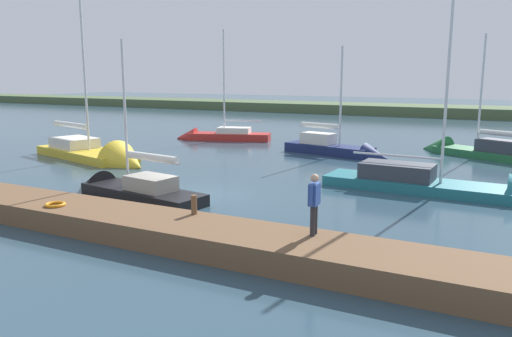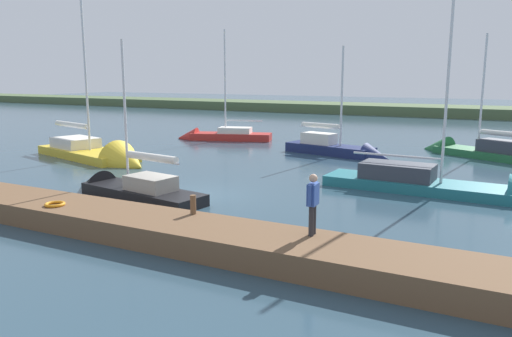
{
  "view_description": "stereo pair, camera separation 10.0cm",
  "coord_description": "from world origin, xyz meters",
  "px_view_note": "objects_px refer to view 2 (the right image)",
  "views": [
    {
      "loc": [
        -11.26,
        16.96,
        4.94
      ],
      "look_at": [
        -1.77,
        -1.66,
        1.04
      ],
      "focal_mm": 34.97,
      "sensor_mm": 36.0,
      "label": 1
    },
    {
      "loc": [
        -11.35,
        16.92,
        4.94
      ],
      "look_at": [
        -1.77,
        -1.66,
        1.04
      ],
      "focal_mm": 34.97,
      "sensor_mm": 36.0,
      "label": 2
    }
  ],
  "objects_px": {
    "sailboat_behind_pier": "(340,151)",
    "sailboat_inner_slip": "(450,191)",
    "sailboat_far_left": "(471,153)",
    "sailboat_near_dock": "(103,158)",
    "sailboat_far_right": "(219,138)",
    "person_on_dock": "(313,200)",
    "mooring_post_near": "(193,205)",
    "life_ring_buoy": "(55,204)",
    "sailboat_outer_mooring": "(127,192)"
  },
  "relations": [
    {
      "from": "sailboat_behind_pier",
      "to": "sailboat_inner_slip",
      "type": "xyz_separation_m",
      "value": [
        -7.4,
        7.99,
        -0.07
      ]
    },
    {
      "from": "person_on_dock",
      "to": "sailboat_outer_mooring",
      "type": "bearing_deg",
      "value": 157.84
    },
    {
      "from": "sailboat_far_left",
      "to": "sailboat_near_dock",
      "type": "distance_m",
      "value": 22.64
    },
    {
      "from": "sailboat_far_left",
      "to": "sailboat_near_dock",
      "type": "bearing_deg",
      "value": 59.95
    },
    {
      "from": "life_ring_buoy",
      "to": "sailboat_behind_pier",
      "type": "bearing_deg",
      "value": -101.3
    },
    {
      "from": "mooring_post_near",
      "to": "sailboat_far_right",
      "type": "xyz_separation_m",
      "value": [
        11.69,
        -20.64,
        -0.84
      ]
    },
    {
      "from": "mooring_post_near",
      "to": "sailboat_inner_slip",
      "type": "relative_size",
      "value": 0.05
    },
    {
      "from": "sailboat_far_left",
      "to": "sailboat_near_dock",
      "type": "relative_size",
      "value": 0.71
    },
    {
      "from": "sailboat_inner_slip",
      "to": "sailboat_outer_mooring",
      "type": "xyz_separation_m",
      "value": [
        11.93,
        6.5,
        0.01
      ]
    },
    {
      "from": "sailboat_far_left",
      "to": "person_on_dock",
      "type": "relative_size",
      "value": 5.0
    },
    {
      "from": "life_ring_buoy",
      "to": "sailboat_near_dock",
      "type": "height_order",
      "value": "sailboat_near_dock"
    },
    {
      "from": "mooring_post_near",
      "to": "sailboat_near_dock",
      "type": "bearing_deg",
      "value": -35.77
    },
    {
      "from": "life_ring_buoy",
      "to": "sailboat_far_right",
      "type": "xyz_separation_m",
      "value": [
        7.05,
        -21.9,
        -0.59
      ]
    },
    {
      "from": "life_ring_buoy",
      "to": "sailboat_far_right",
      "type": "bearing_deg",
      "value": -72.17
    },
    {
      "from": "sailboat_inner_slip",
      "to": "sailboat_far_right",
      "type": "bearing_deg",
      "value": 151.33
    },
    {
      "from": "sailboat_inner_slip",
      "to": "person_on_dock",
      "type": "xyz_separation_m",
      "value": [
        2.48,
        9.8,
        1.5
      ]
    },
    {
      "from": "sailboat_far_right",
      "to": "person_on_dock",
      "type": "height_order",
      "value": "sailboat_far_right"
    },
    {
      "from": "mooring_post_near",
      "to": "sailboat_behind_pier",
      "type": "xyz_separation_m",
      "value": [
        0.89,
        -17.55,
        -0.76
      ]
    },
    {
      "from": "sailboat_far_left",
      "to": "sailboat_behind_pier",
      "type": "bearing_deg",
      "value": 54.3
    },
    {
      "from": "mooring_post_near",
      "to": "sailboat_far_left",
      "type": "distance_m",
      "value": 22.19
    },
    {
      "from": "life_ring_buoy",
      "to": "sailboat_outer_mooring",
      "type": "relative_size",
      "value": 0.09
    },
    {
      "from": "life_ring_buoy",
      "to": "mooring_post_near",
      "type": "bearing_deg",
      "value": -164.74
    },
    {
      "from": "sailboat_inner_slip",
      "to": "person_on_dock",
      "type": "height_order",
      "value": "sailboat_inner_slip"
    },
    {
      "from": "person_on_dock",
      "to": "sailboat_far_right",
      "type": "bearing_deg",
      "value": 124.07
    },
    {
      "from": "sailboat_behind_pier",
      "to": "sailboat_outer_mooring",
      "type": "height_order",
      "value": "sailboat_behind_pier"
    },
    {
      "from": "mooring_post_near",
      "to": "sailboat_inner_slip",
      "type": "height_order",
      "value": "sailboat_inner_slip"
    },
    {
      "from": "sailboat_behind_pier",
      "to": "person_on_dock",
      "type": "bearing_deg",
      "value": -61.48
    },
    {
      "from": "mooring_post_near",
      "to": "sailboat_far_left",
      "type": "height_order",
      "value": "sailboat_far_left"
    },
    {
      "from": "sailboat_far_left",
      "to": "sailboat_near_dock",
      "type": "height_order",
      "value": "sailboat_near_dock"
    },
    {
      "from": "sailboat_inner_slip",
      "to": "person_on_dock",
      "type": "bearing_deg",
      "value": -101.55
    },
    {
      "from": "mooring_post_near",
      "to": "life_ring_buoy",
      "type": "bearing_deg",
      "value": 15.26
    },
    {
      "from": "mooring_post_near",
      "to": "sailboat_far_right",
      "type": "distance_m",
      "value": 23.73
    },
    {
      "from": "sailboat_far_right",
      "to": "life_ring_buoy",
      "type": "bearing_deg",
      "value": 89.9
    },
    {
      "from": "sailboat_far_right",
      "to": "sailboat_far_left",
      "type": "xyz_separation_m",
      "value": [
        -18.14,
        -0.59,
        0.01
      ]
    },
    {
      "from": "sailboat_outer_mooring",
      "to": "sailboat_far_left",
      "type": "bearing_deg",
      "value": -114.04
    },
    {
      "from": "mooring_post_near",
      "to": "sailboat_outer_mooring",
      "type": "bearing_deg",
      "value": -29.43
    },
    {
      "from": "sailboat_inner_slip",
      "to": "sailboat_outer_mooring",
      "type": "relative_size",
      "value": 1.6
    },
    {
      "from": "sailboat_inner_slip",
      "to": "sailboat_far_left",
      "type": "distance_m",
      "value": 11.66
    },
    {
      "from": "sailboat_outer_mooring",
      "to": "sailboat_far_right",
      "type": "bearing_deg",
      "value": -61.24
    },
    {
      "from": "mooring_post_near",
      "to": "sailboat_far_left",
      "type": "bearing_deg",
      "value": -106.91
    },
    {
      "from": "mooring_post_near",
      "to": "sailboat_behind_pier",
      "type": "relative_size",
      "value": 0.08
    },
    {
      "from": "sailboat_outer_mooring",
      "to": "sailboat_far_left",
      "type": "height_order",
      "value": "sailboat_far_left"
    },
    {
      "from": "sailboat_far_right",
      "to": "sailboat_near_dock",
      "type": "height_order",
      "value": "sailboat_near_dock"
    },
    {
      "from": "sailboat_far_left",
      "to": "person_on_dock",
      "type": "height_order",
      "value": "sailboat_far_left"
    },
    {
      "from": "sailboat_outer_mooring",
      "to": "mooring_post_near",
      "type": "bearing_deg",
      "value": 159.71
    },
    {
      "from": "sailboat_outer_mooring",
      "to": "person_on_dock",
      "type": "height_order",
      "value": "sailboat_outer_mooring"
    },
    {
      "from": "sailboat_inner_slip",
      "to": "sailboat_far_left",
      "type": "relative_size",
      "value": 1.36
    },
    {
      "from": "sailboat_outer_mooring",
      "to": "sailboat_far_left",
      "type": "distance_m",
      "value": 21.7
    },
    {
      "from": "sailboat_far_left",
      "to": "mooring_post_near",
      "type": "bearing_deg",
      "value": 100.8
    },
    {
      "from": "mooring_post_near",
      "to": "life_ring_buoy",
      "type": "xyz_separation_m",
      "value": [
        4.65,
        1.27,
        -0.25
      ]
    }
  ]
}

